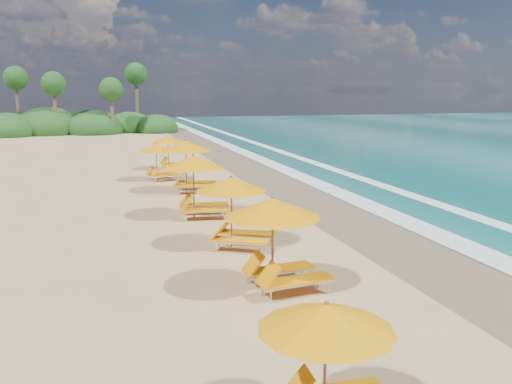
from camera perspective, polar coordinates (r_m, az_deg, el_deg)
name	(u,v)px	position (r m, az deg, el deg)	size (l,w,h in m)	color
ground	(256,224)	(19.59, 0.00, -3.45)	(160.00, 160.00, 0.00)	tan
wet_sand	(354,217)	(21.03, 10.53, -2.62)	(4.00, 160.00, 0.01)	#7B6549
surf_foam	(415,212)	(22.36, 16.72, -2.04)	(4.00, 160.00, 0.01)	white
station_1	(335,357)	(7.96, 8.55, -17.21)	(2.22, 2.07, 2.00)	olive
station_2	(279,237)	(12.88, 2.54, -4.92)	(2.77, 2.61, 2.40)	olive
station_3	(237,207)	(16.44, -2.08, -1.65)	(3.07, 3.07, 2.29)	olive
station_4	(198,182)	(20.47, -6.23, 1.09)	(2.87, 2.70, 2.48)	olive
station_5	(190,163)	(25.69, -7.10, 3.18)	(3.17, 3.06, 2.57)	olive
station_6	(159,160)	(29.31, -10.38, 3.46)	(2.54, 2.45, 2.06)	olive
station_7	(171,150)	(33.31, -9.17, 4.46)	(2.29, 2.11, 2.14)	olive
treeline	(58,125)	(64.01, -20.58, 6.75)	(25.80, 8.80, 9.74)	#163D14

